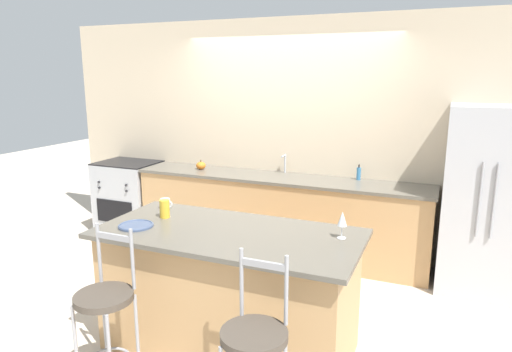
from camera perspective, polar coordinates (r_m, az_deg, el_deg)
The scene contains 15 objects.
ground_plane at distance 5.17m, azimuth 1.37°, elevation -10.97°, with size 18.00×18.00×0.00m, color beige.
wall_back at distance 5.41m, azimuth 4.04°, elevation 4.95°, with size 6.00×0.07×2.70m.
back_counter at distance 5.32m, azimuth 2.82°, elevation -4.91°, with size 3.41×0.64×0.93m.
sink_faucet at distance 5.35m, azimuth 3.60°, elevation 1.83°, with size 0.02×0.13×0.22m.
kitchen_island at distance 3.56m, azimuth -3.40°, elevation -14.06°, with size 1.95×0.94×0.95m.
refrigerator at distance 4.86m, azimuth 26.51°, elevation -2.72°, with size 0.73×0.72×1.79m.
oven_range at distance 6.31m, azimuth -15.53°, elevation -2.52°, with size 0.76×0.64×0.94m.
bar_stool_near at distance 3.25m, azimuth -18.25°, elevation -15.70°, with size 0.38×0.38×1.11m.
bar_stool_far at distance 2.72m, azimuth -0.16°, elevation -20.99°, with size 0.38×0.38×1.11m.
dinner_plate at distance 3.58m, azimuth -14.79°, elevation -5.98°, with size 0.26×0.26×0.02m.
wine_glass at distance 3.25m, azimuth 10.73°, elevation -5.35°, with size 0.07×0.07×0.20m.
coffee_mug at distance 3.97m, azimuth -11.24°, elevation -3.42°, with size 0.11×0.08×0.09m.
tumbler_cup at distance 3.73m, azimuth -11.35°, elevation -4.04°, with size 0.08×0.08×0.15m.
pumpkin_decoration at distance 5.60m, azimuth -6.91°, elevation 1.31°, with size 0.12×0.12×0.12m.
soap_bottle at distance 5.13m, azimuth 12.71°, elevation 0.31°, with size 0.05×0.05×0.17m.
Camera 1 is at (1.73, -4.41, 2.08)m, focal length 32.00 mm.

